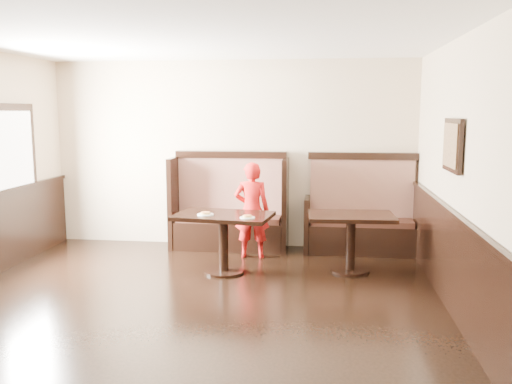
% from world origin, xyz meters
% --- Properties ---
extents(ground, '(7.00, 7.00, 0.00)m').
position_xyz_m(ground, '(0.00, 0.00, 0.00)').
color(ground, black).
rests_on(ground, ground).
extents(room_shell, '(7.00, 7.00, 7.00)m').
position_xyz_m(room_shell, '(-0.30, 0.28, 0.67)').
color(room_shell, '#C9B392').
rests_on(room_shell, ground).
extents(booth_main, '(1.75, 0.72, 1.45)m').
position_xyz_m(booth_main, '(0.00, 3.30, 0.53)').
color(booth_main, black).
rests_on(booth_main, ground).
extents(booth_neighbor, '(1.65, 0.72, 1.45)m').
position_xyz_m(booth_neighbor, '(1.95, 3.29, 0.48)').
color(booth_neighbor, black).
rests_on(booth_neighbor, ground).
extents(table_main, '(1.28, 0.89, 0.76)m').
position_xyz_m(table_main, '(0.15, 2.01, 0.58)').
color(table_main, black).
rests_on(table_main, ground).
extents(table_neighbor, '(1.11, 0.76, 0.75)m').
position_xyz_m(table_neighbor, '(1.75, 2.26, 0.56)').
color(table_neighbor, black).
rests_on(table_neighbor, ground).
extents(child, '(0.51, 0.35, 1.35)m').
position_xyz_m(child, '(0.40, 2.79, 0.68)').
color(child, red).
rests_on(child, ground).
extents(pizza_plate_left, '(0.21, 0.21, 0.04)m').
position_xyz_m(pizza_plate_left, '(-0.07, 1.92, 0.78)').
color(pizza_plate_left, white).
rests_on(pizza_plate_left, table_main).
extents(pizza_plate_right, '(0.19, 0.19, 0.03)m').
position_xyz_m(pizza_plate_right, '(0.48, 1.80, 0.77)').
color(pizza_plate_right, white).
rests_on(pizza_plate_right, table_main).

